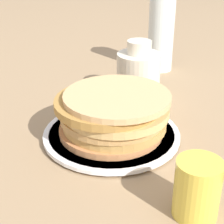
{
  "coord_description": "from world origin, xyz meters",
  "views": [
    {
      "loc": [
        -0.51,
        0.33,
        0.35
      ],
      "look_at": [
        -0.0,
        0.03,
        0.05
      ],
      "focal_mm": 60.0,
      "sensor_mm": 36.0,
      "label": 1
    }
  ],
  "objects_px": {
    "water_bottle_near": "(161,32)",
    "juice_glass": "(197,189)",
    "plate": "(112,135)",
    "pancake_stack": "(113,113)",
    "cream_jug": "(138,74)"
  },
  "relations": [
    {
      "from": "water_bottle_near",
      "to": "juice_glass",
      "type": "bearing_deg",
      "value": 148.07
    },
    {
      "from": "juice_glass",
      "to": "water_bottle_near",
      "type": "bearing_deg",
      "value": -31.93
    },
    {
      "from": "plate",
      "to": "water_bottle_near",
      "type": "bearing_deg",
      "value": -49.56
    },
    {
      "from": "pancake_stack",
      "to": "juice_glass",
      "type": "bearing_deg",
      "value": 178.5
    },
    {
      "from": "cream_jug",
      "to": "pancake_stack",
      "type": "bearing_deg",
      "value": 132.45
    },
    {
      "from": "cream_jug",
      "to": "plate",
      "type": "bearing_deg",
      "value": 132.11
    },
    {
      "from": "pancake_stack",
      "to": "water_bottle_near",
      "type": "distance_m",
      "value": 0.39
    },
    {
      "from": "juice_glass",
      "to": "cream_jug",
      "type": "distance_m",
      "value": 0.39
    },
    {
      "from": "plate",
      "to": "cream_jug",
      "type": "xyz_separation_m",
      "value": [
        0.13,
        -0.14,
        0.05
      ]
    },
    {
      "from": "plate",
      "to": "juice_glass",
      "type": "xyz_separation_m",
      "value": [
        -0.23,
        0.0,
        0.03
      ]
    },
    {
      "from": "plate",
      "to": "pancake_stack",
      "type": "relative_size",
      "value": 1.24
    },
    {
      "from": "pancake_stack",
      "to": "plate",
      "type": "bearing_deg",
      "value": 91.59
    },
    {
      "from": "juice_glass",
      "to": "plate",
      "type": "bearing_deg",
      "value": -1.05
    },
    {
      "from": "juice_glass",
      "to": "cream_jug",
      "type": "bearing_deg",
      "value": -22.45
    },
    {
      "from": "juice_glass",
      "to": "water_bottle_near",
      "type": "height_order",
      "value": "water_bottle_near"
    }
  ]
}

